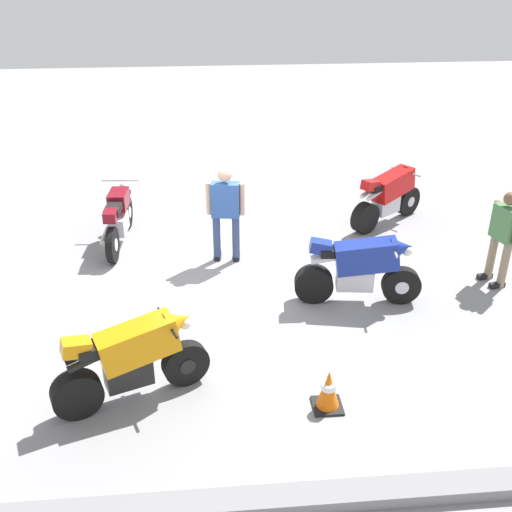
# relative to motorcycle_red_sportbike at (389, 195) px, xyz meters

# --- Properties ---
(ground_plane) EXTENTS (40.00, 40.00, 0.00)m
(ground_plane) POSITION_rel_motorcycle_red_sportbike_xyz_m (3.63, 2.06, -0.59)
(ground_plane) COLOR gray
(curb_edge) EXTENTS (14.00, 0.30, 0.15)m
(curb_edge) POSITION_rel_motorcycle_red_sportbike_xyz_m (3.63, 6.66, -0.52)
(curb_edge) COLOR gray
(curb_edge) RESTS_ON ground
(motorcycle_red_sportbike) EXTENTS (1.70, 1.29, 1.14)m
(motorcycle_red_sportbike) POSITION_rel_motorcycle_red_sportbike_xyz_m (0.00, 0.00, 0.00)
(motorcycle_red_sportbike) COLOR black
(motorcycle_red_sportbike) RESTS_ON ground
(motorcycle_blue_sportbike) EXTENTS (1.96, 0.70, 1.14)m
(motorcycle_blue_sportbike) POSITION_rel_motorcycle_red_sportbike_xyz_m (1.31, 2.91, 0.00)
(motorcycle_blue_sportbike) COLOR black
(motorcycle_blue_sportbike) RESTS_ON ground
(motorcycle_orange_sportbike) EXTENTS (1.89, 0.95, 1.14)m
(motorcycle_orange_sportbike) POSITION_rel_motorcycle_red_sportbike_xyz_m (4.56, 4.89, 0.00)
(motorcycle_orange_sportbike) COLOR black
(motorcycle_orange_sportbike) RESTS_ON ground
(motorcycle_maroon_cruiser) EXTENTS (0.70, 2.09, 1.09)m
(motorcycle_maroon_cruiser) POSITION_rel_motorcycle_red_sportbike_xyz_m (5.22, 0.48, -0.07)
(motorcycle_maroon_cruiser) COLOR black
(motorcycle_maroon_cruiser) RESTS_ON ground
(person_in_green_shirt) EXTENTS (0.39, 0.63, 1.59)m
(person_in_green_shirt) POSITION_rel_motorcycle_red_sportbike_xyz_m (-1.10, 2.52, 0.30)
(person_in_green_shirt) COLOR gray
(person_in_green_shirt) RESTS_ON ground
(person_in_blue_shirt) EXTENTS (0.66, 0.36, 1.71)m
(person_in_blue_shirt) POSITION_rel_motorcycle_red_sportbike_xyz_m (3.27, 1.33, 0.39)
(person_in_blue_shirt) COLOR #384772
(person_in_blue_shirt) RESTS_ON ground
(traffic_cone) EXTENTS (0.36, 0.36, 0.53)m
(traffic_cone) POSITION_rel_motorcycle_red_sportbike_xyz_m (2.24, 5.27, -0.33)
(traffic_cone) COLOR black
(traffic_cone) RESTS_ON ground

